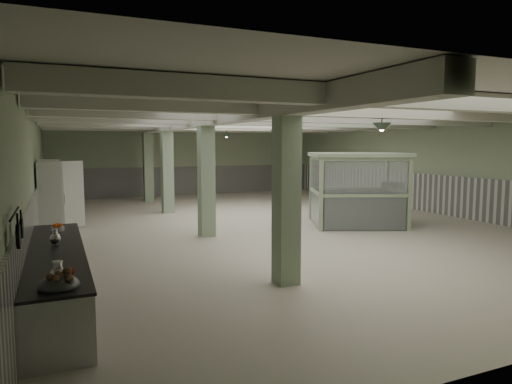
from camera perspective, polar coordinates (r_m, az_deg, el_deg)
name	(u,v)px	position (r m, az deg, el deg)	size (l,w,h in m)	color
floor	(269,224)	(15.28, 1.69, -4.07)	(20.00, 20.00, 0.00)	silver
ceiling	(270,116)	(15.07, 1.73, 9.53)	(14.00, 20.00, 0.02)	silver
wall_back	(189,161)	(24.47, -8.42, 3.87)	(14.00, 0.02, 3.60)	#9EAF8C
wall_left	(35,177)	(13.62, -25.95, 1.74)	(0.02, 20.00, 3.60)	#9EAF8C
wall_right	(431,167)	(19.15, 21.02, 2.98)	(0.02, 20.00, 3.60)	#9EAF8C
wainscot_left	(37,215)	(13.73, -25.65, -2.63)	(0.05, 19.90, 1.50)	silver
wainscot_right	(429,193)	(19.20, 20.85, -0.15)	(0.05, 19.90, 1.50)	silver
wainscot_back	(189,181)	(24.51, -8.37, 1.41)	(13.90, 0.05, 1.50)	silver
girder	(196,121)	(14.17, -7.55, 8.82)	(0.45, 19.90, 0.40)	beige
beam_a	(452,101)	(8.91, 23.30, 10.39)	(13.90, 0.35, 0.32)	beige
beam_b	(364,111)	(10.77, 13.40, 9.85)	(13.90, 0.35, 0.32)	beige
beam_c	(309,117)	(12.86, 6.59, 9.31)	(13.90, 0.35, 0.32)	beige
beam_d	(270,121)	(15.06, 1.73, 8.85)	(13.90, 0.35, 0.32)	beige
beam_e	(241,124)	(17.35, -1.86, 8.46)	(13.90, 0.35, 0.32)	beige
beam_f	(219,127)	(19.69, -4.60, 8.14)	(13.90, 0.35, 0.32)	beige
beam_g	(202,129)	(22.07, -6.75, 7.88)	(13.90, 0.35, 0.32)	beige
column_a	(286,190)	(8.60, 3.83, 0.22)	(0.42, 0.42, 3.60)	#93AB8A
column_b	(206,174)	(13.22, -6.25, 2.20)	(0.42, 0.42, 3.60)	#93AB8A
column_c	(167,167)	(18.05, -11.03, 3.11)	(0.42, 0.42, 3.60)	#93AB8A
column_d	(148,163)	(21.96, -13.34, 3.55)	(0.42, 0.42, 3.60)	#93AB8A
hook_rail	(14,213)	(6.06, -27.95, -2.39)	(0.02, 0.02, 1.20)	black
pendant_front	(382,128)	(11.06, 15.44, 7.77)	(0.44, 0.44, 0.22)	#334433
pendant_mid	(277,133)	(15.72, 2.59, 7.37)	(0.44, 0.44, 0.22)	#334433
pendant_back	(226,136)	(20.32, -3.71, 7.04)	(0.44, 0.44, 0.22)	#334433
prep_counter	(56,276)	(8.48, -23.75, -9.57)	(0.92, 5.28, 0.91)	#B8B9BD
pitcher_near	(58,274)	(6.25, -23.51, -9.35)	(0.22, 0.25, 0.32)	#B8B9BD
pitcher_far	(55,237)	(8.80, -23.82, -5.16)	(0.19, 0.22, 0.28)	#B8B9BD
veg_colander	(58,280)	(6.16, -23.48, -10.02)	(0.50, 0.50, 0.23)	#3B3B40
orange_bowl	(58,229)	(10.12, -23.56, -4.28)	(0.26, 0.26, 0.09)	#B2B2B7
skillet_near	(18,237)	(5.78, -27.58, -4.96)	(0.28, 0.28, 0.04)	black
skillet_far	(22,228)	(6.31, -27.26, -4.07)	(0.25, 0.25, 0.03)	black
walkin_cooler	(51,198)	(14.67, -24.22, -0.68)	(1.15, 2.40, 2.20)	silver
guard_booth	(357,175)	(15.39, 12.54, 2.04)	(3.72, 3.48, 2.39)	#95A887
filing_cabinet	(392,201)	(16.73, 16.63, -1.10)	(0.44, 0.63, 1.36)	#5A5D4E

